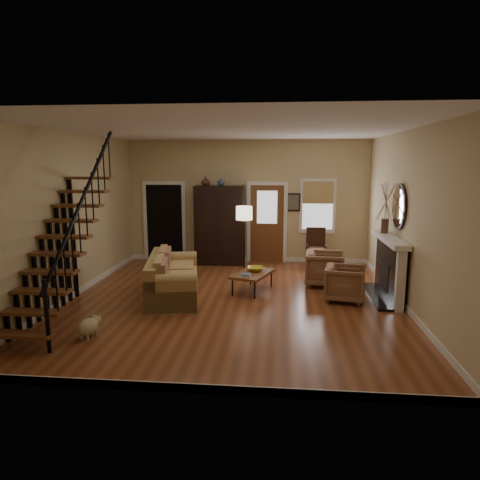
# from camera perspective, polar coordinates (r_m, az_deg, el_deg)

# --- Properties ---
(room) EXTENTS (7.00, 7.33, 3.30)m
(room) POSITION_cam_1_polar(r_m,az_deg,el_deg) (10.00, -2.21, 3.43)
(room) COLOR brown
(room) RESTS_ON ground
(staircase) EXTENTS (0.94, 2.80, 3.20)m
(staircase) POSITION_cam_1_polar(r_m,az_deg,el_deg) (7.79, -22.88, 1.40)
(staircase) COLOR brown
(staircase) RESTS_ON ground
(fireplace) EXTENTS (0.33, 1.95, 2.30)m
(fireplace) POSITION_cam_1_polar(r_m,az_deg,el_deg) (9.08, 19.49, -2.76)
(fireplace) COLOR black
(fireplace) RESTS_ON ground
(armoire) EXTENTS (1.30, 0.60, 2.10)m
(armoire) POSITION_cam_1_polar(r_m,az_deg,el_deg) (11.46, -2.70, 2.00)
(armoire) COLOR black
(armoire) RESTS_ON ground
(vase_a) EXTENTS (0.24, 0.24, 0.25)m
(vase_a) POSITION_cam_1_polar(r_m,az_deg,el_deg) (11.31, -4.60, 7.85)
(vase_a) COLOR #4C2619
(vase_a) RESTS_ON armoire
(vase_b) EXTENTS (0.20, 0.20, 0.21)m
(vase_b) POSITION_cam_1_polar(r_m,az_deg,el_deg) (11.25, -2.57, 7.76)
(vase_b) COLOR #334C60
(vase_b) RESTS_ON armoire
(sofa) EXTENTS (1.36, 2.34, 0.82)m
(sofa) POSITION_cam_1_polar(r_m,az_deg,el_deg) (8.83, -8.87, -4.84)
(sofa) COLOR #AB864D
(sofa) RESTS_ON ground
(coffee_table) EXTENTS (0.94, 1.21, 0.41)m
(coffee_table) POSITION_cam_1_polar(r_m,az_deg,el_deg) (9.10, 1.68, -5.62)
(coffee_table) COLOR brown
(coffee_table) RESTS_ON ground
(bowl) EXTENTS (0.36, 0.36, 0.09)m
(bowl) POSITION_cam_1_polar(r_m,az_deg,el_deg) (9.17, 2.06, -3.87)
(bowl) COLOR gold
(bowl) RESTS_ON coffee_table
(books) EXTENTS (0.20, 0.27, 0.05)m
(books) POSITION_cam_1_polar(r_m,az_deg,el_deg) (8.75, 0.77, -4.69)
(books) COLOR beige
(books) RESTS_ON coffee_table
(armchair_left) EXTENTS (0.89, 0.87, 0.70)m
(armchair_left) POSITION_cam_1_polar(r_m,az_deg,el_deg) (8.71, 13.83, -5.64)
(armchair_left) COLOR brown
(armchair_left) RESTS_ON ground
(armchair_right) EXTENTS (0.90, 0.88, 0.76)m
(armchair_right) POSITION_cam_1_polar(r_m,az_deg,el_deg) (9.68, 11.22, -3.77)
(armchair_right) COLOR brown
(armchair_right) RESTS_ON ground
(floor_lamp) EXTENTS (0.49, 0.49, 1.68)m
(floor_lamp) POSITION_cam_1_polar(r_m,az_deg,el_deg) (10.23, 0.55, -0.17)
(floor_lamp) COLOR black
(floor_lamp) RESTS_ON ground
(side_chair) EXTENTS (0.54, 0.54, 1.02)m
(side_chair) POSITION_cam_1_polar(r_m,az_deg,el_deg) (11.28, 10.11, -1.06)
(side_chair) COLOR #351B10
(side_chair) RESTS_ON ground
(dog) EXTENTS (0.34, 0.48, 0.32)m
(dog) POSITION_cam_1_polar(r_m,az_deg,el_deg) (7.17, -19.60, -11.01)
(dog) COLOR tan
(dog) RESTS_ON ground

